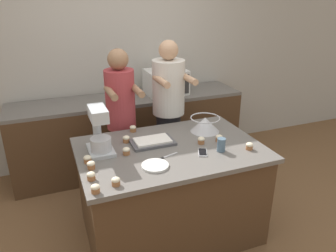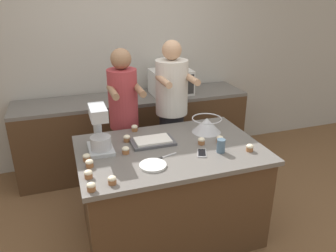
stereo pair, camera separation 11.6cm
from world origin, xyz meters
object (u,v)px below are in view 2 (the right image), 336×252
at_px(cupcake_1, 201,141).
at_px(cupcake_9, 112,180).
at_px(cupcake_3, 135,128).
at_px(cupcake_0, 87,157).
at_px(cupcake_7, 127,138).
at_px(drinking_glass, 221,146).
at_px(knife, 164,157).
at_px(person_left, 124,123).
at_px(stand_mixer, 99,132).
at_px(microwave_oven, 171,82).
at_px(cupcake_8, 220,139).
at_px(cupcake_2, 88,174).
at_px(cupcake_4, 89,163).
at_px(person_right, 172,116).
at_px(cell_phone, 202,153).
at_px(cupcake_5, 126,150).
at_px(baking_tray, 153,141).
at_px(cupcake_10, 250,148).
at_px(cupcake_6, 91,187).
at_px(mixing_bowl, 207,124).
at_px(small_plate, 153,165).

distance_m(cupcake_1, cupcake_9, 0.93).
xyz_separation_m(cupcake_1, cupcake_3, (-0.48, 0.47, 0.00)).
xyz_separation_m(cupcake_0, cupcake_7, (0.37, 0.25, 0.00)).
bearing_deg(cupcake_1, cupcake_7, 156.35).
bearing_deg(drinking_glass, knife, 172.20).
height_order(person_left, cupcake_3, person_left).
xyz_separation_m(stand_mixer, microwave_oven, (1.05, 1.21, 0.03)).
bearing_deg(cupcake_8, cupcake_2, -168.58).
height_order(drinking_glass, cupcake_9, drinking_glass).
bearing_deg(cupcake_2, cupcake_4, 81.01).
xyz_separation_m(person_right, cupcake_1, (0.01, -0.74, 0.03)).
relative_size(cell_phone, cupcake_5, 2.55).
xyz_separation_m(cupcake_7, cupcake_8, (0.77, -0.28, 0.00)).
xyz_separation_m(knife, cupcake_0, (-0.59, 0.13, 0.03)).
relative_size(baking_tray, cell_phone, 2.35).
xyz_separation_m(microwave_oven, cupcake_5, (-0.86, -1.34, -0.17)).
distance_m(microwave_oven, cupcake_10, 1.64).
bearing_deg(cupcake_10, cupcake_6, -172.52).
relative_size(mixing_bowl, cupcake_10, 4.52).
bearing_deg(small_plate, baking_tray, 73.92).
relative_size(microwave_oven, cupcake_6, 7.93).
distance_m(small_plate, cupcake_10, 0.84).
height_order(microwave_oven, cupcake_4, microwave_oven).
distance_m(mixing_bowl, cupcake_3, 0.69).
xyz_separation_m(person_left, drinking_glass, (0.62, -0.93, 0.07)).
bearing_deg(person_right, cupcake_1, -88.95).
relative_size(drinking_glass, cupcake_10, 1.83).
bearing_deg(cupcake_4, mixing_bowl, 16.28).
bearing_deg(mixing_bowl, microwave_oven, 87.86).
distance_m(cupcake_8, cupcake_9, 1.08).
bearing_deg(cupcake_9, cupcake_6, -165.32).
bearing_deg(cupcake_1, cupcake_6, -156.91).
relative_size(person_left, knife, 7.54).
distance_m(person_left, cupcake_8, 1.03).
relative_size(cupcake_0, cupcake_1, 1.00).
bearing_deg(stand_mixer, drinking_glass, -20.55).
height_order(baking_tray, cupcake_0, cupcake_0).
xyz_separation_m(small_plate, cupcake_6, (-0.48, -0.18, 0.02)).
bearing_deg(drinking_glass, cupcake_0, 169.40).
distance_m(stand_mixer, cupcake_1, 0.87).
xyz_separation_m(mixing_bowl, cupcake_10, (0.17, -0.49, -0.04)).
bearing_deg(person_left, cupcake_8, -47.48).
height_order(baking_tray, cupcake_9, cupcake_9).
bearing_deg(cupcake_2, stand_mixer, 70.63).
relative_size(person_left, cupcake_4, 25.94).
bearing_deg(cell_phone, cupcake_7, 141.09).
bearing_deg(cupcake_5, baking_tray, 24.28).
height_order(microwave_oven, drinking_glass, microwave_oven).
height_order(cupcake_0, cupcake_8, same).
xyz_separation_m(knife, cupcake_7, (-0.22, 0.39, 0.03)).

